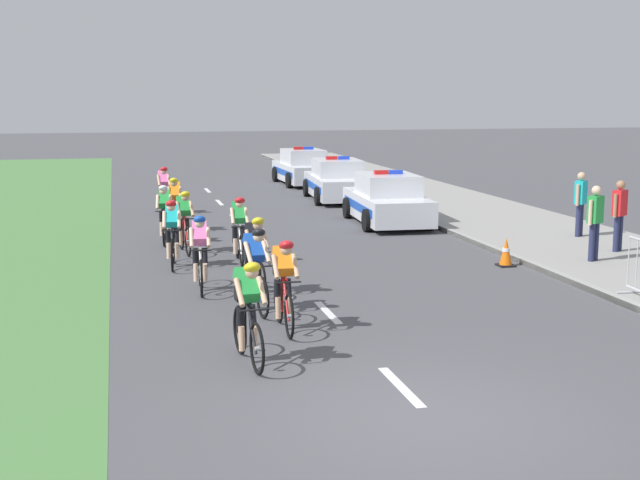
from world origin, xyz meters
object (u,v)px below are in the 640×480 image
police_car_nearest (387,201)px  spectator_back (619,211)px  cyclist_sixth (172,232)px  police_car_second (337,181)px  traffic_cone_near (506,252)px  police_car_third (303,168)px  cyclist_eleventh (164,189)px  cyclist_second (284,283)px  cyclist_fourth (200,252)px  cyclist_seventh (184,221)px  spectator_closest (580,199)px  cyclist_eighth (239,228)px  cyclist_fifth (255,254)px  cyclist_tenth (175,203)px  cyclist_third (255,268)px  cyclist_lead (248,310)px  cyclist_ninth (165,213)px  spectator_middle (595,218)px

police_car_nearest → spectator_back: bearing=-59.0°
cyclist_sixth → police_car_second: (6.57, 11.03, -0.11)m
police_car_second → traffic_cone_near: size_ratio=7.05×
police_car_third → cyclist_eleventh: bearing=-128.1°
cyclist_second → cyclist_fourth: same height
cyclist_seventh → spectator_closest: size_ratio=1.03×
cyclist_eighth → police_car_second: 11.92m
cyclist_fifth → cyclist_tenth: size_ratio=1.00×
cyclist_third → cyclist_fourth: same height
cyclist_third → cyclist_eleventh: 13.18m
cyclist_lead → cyclist_eighth: same height
cyclist_lead → spectator_closest: bearing=40.1°
cyclist_tenth → cyclist_eighth: bearing=-77.3°
cyclist_ninth → spectator_closest: (10.52, -2.08, 0.30)m
cyclist_second → police_car_third: police_car_third is taller
cyclist_lead → cyclist_tenth: (-0.17, 12.35, 0.00)m
spectator_middle → cyclist_third: bearing=-163.7°
cyclist_tenth → cyclist_second: bearing=-84.7°
cyclist_fifth → cyclist_sixth: 3.29m
cyclist_second → cyclist_sixth: same height
cyclist_second → cyclist_fifth: size_ratio=1.00×
cyclist_third → traffic_cone_near: size_ratio=2.69×
police_car_nearest → spectator_closest: spectator_closest is taller
police_car_third → spectator_back: bearing=-78.3°
cyclist_fifth → spectator_middle: size_ratio=1.03×
police_car_second → spectator_back: spectator_back is taller
police_car_nearest → police_car_second: (-0.00, 5.91, 0.00)m
spectator_back → cyclist_sixth: bearing=174.2°
cyclist_ninth → spectator_middle: size_ratio=1.03×
cyclist_seventh → traffic_cone_near: size_ratio=2.69×
cyclist_second → cyclist_sixth: size_ratio=1.00×
cyclist_eleventh → spectator_back: 14.05m
spectator_closest → cyclist_seventh: bearing=176.7°
cyclist_seventh → police_car_second: size_ratio=0.38×
spectator_closest → traffic_cone_near: bearing=-141.1°
cyclist_second → cyclist_ninth: size_ratio=1.00×
cyclist_lead → traffic_cone_near: cyclist_lead is taller
traffic_cone_near → police_car_nearest: bearing=95.4°
cyclist_ninth → police_car_nearest: size_ratio=0.38×
cyclist_fifth → cyclist_sixth: (-1.36, 3.00, 0.00)m
police_car_third → cyclist_fifth: bearing=-104.7°
cyclist_eighth → police_car_third: police_car_third is taller
police_car_second → spectator_middle: size_ratio=2.69×
cyclist_fifth → cyclist_sixth: bearing=114.4°
cyclist_sixth → cyclist_eighth: same height
cyclist_fourth → spectator_closest: bearing=19.7°
cyclist_second → cyclist_seventh: size_ratio=1.00×
cyclist_fourth → cyclist_tenth: 7.61m
cyclist_sixth → police_car_third: bearing=68.7°
police_car_third → traffic_cone_near: police_car_third is taller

